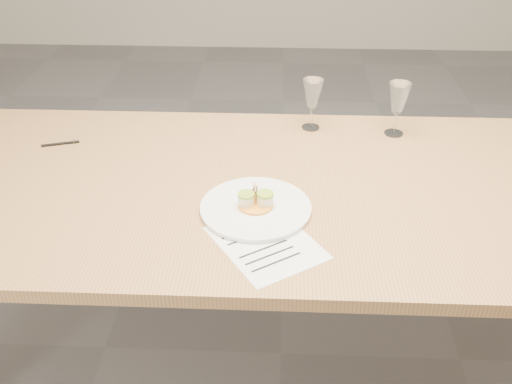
{
  "coord_description": "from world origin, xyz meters",
  "views": [
    {
      "loc": [
        -0.03,
        -1.47,
        1.67
      ],
      "look_at": [
        -0.09,
        -0.13,
        0.8
      ],
      "focal_mm": 40.0,
      "sensor_mm": 36.0,
      "label": 1
    }
  ],
  "objects_px": {
    "dinner_plate": "(256,207)",
    "recipe_sheet": "(266,242)",
    "dining_table": "(286,203)",
    "wine_glass_1": "(399,99)",
    "ballpoint_pen": "(61,144)",
    "wine_glass_0": "(312,95)"
  },
  "relations": [
    {
      "from": "dining_table",
      "to": "dinner_plate",
      "type": "relative_size",
      "value": 7.63
    },
    {
      "from": "dinner_plate",
      "to": "recipe_sheet",
      "type": "bearing_deg",
      "value": -77.56
    },
    {
      "from": "dinner_plate",
      "to": "ballpoint_pen",
      "type": "distance_m",
      "value": 0.78
    },
    {
      "from": "dining_table",
      "to": "recipe_sheet",
      "type": "height_order",
      "value": "recipe_sheet"
    },
    {
      "from": "recipe_sheet",
      "to": "wine_glass_1",
      "type": "height_order",
      "value": "wine_glass_1"
    },
    {
      "from": "recipe_sheet",
      "to": "ballpoint_pen",
      "type": "relative_size",
      "value": 2.98
    },
    {
      "from": "ballpoint_pen",
      "to": "recipe_sheet",
      "type": "bearing_deg",
      "value": -52.89
    },
    {
      "from": "dinner_plate",
      "to": "recipe_sheet",
      "type": "xyz_separation_m",
      "value": [
        0.03,
        -0.15,
        -0.01
      ]
    },
    {
      "from": "recipe_sheet",
      "to": "ballpoint_pen",
      "type": "xyz_separation_m",
      "value": [
        -0.72,
        0.51,
        0.0
      ]
    },
    {
      "from": "wine_glass_1",
      "to": "recipe_sheet",
      "type": "bearing_deg",
      "value": -123.89
    },
    {
      "from": "wine_glass_0",
      "to": "wine_glass_1",
      "type": "bearing_deg",
      "value": -6.61
    },
    {
      "from": "dining_table",
      "to": "dinner_plate",
      "type": "distance_m",
      "value": 0.19
    },
    {
      "from": "dining_table",
      "to": "wine_glass_1",
      "type": "bearing_deg",
      "value": 43.05
    },
    {
      "from": "dinner_plate",
      "to": "recipe_sheet",
      "type": "height_order",
      "value": "dinner_plate"
    },
    {
      "from": "recipe_sheet",
      "to": "wine_glass_1",
      "type": "relative_size",
      "value": 1.93
    },
    {
      "from": "dining_table",
      "to": "recipe_sheet",
      "type": "bearing_deg",
      "value": -100.56
    },
    {
      "from": "recipe_sheet",
      "to": "dining_table",
      "type": "bearing_deg",
      "value": 45.98
    },
    {
      "from": "dinner_plate",
      "to": "recipe_sheet",
      "type": "distance_m",
      "value": 0.15
    },
    {
      "from": "recipe_sheet",
      "to": "wine_glass_1",
      "type": "xyz_separation_m",
      "value": [
        0.43,
        0.65,
        0.13
      ]
    },
    {
      "from": "ballpoint_pen",
      "to": "wine_glass_0",
      "type": "xyz_separation_m",
      "value": [
        0.86,
        0.17,
        0.12
      ]
    },
    {
      "from": "recipe_sheet",
      "to": "dinner_plate",
      "type": "bearing_deg",
      "value": 68.98
    },
    {
      "from": "wine_glass_0",
      "to": "ballpoint_pen",
      "type": "bearing_deg",
      "value": -168.99
    }
  ]
}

